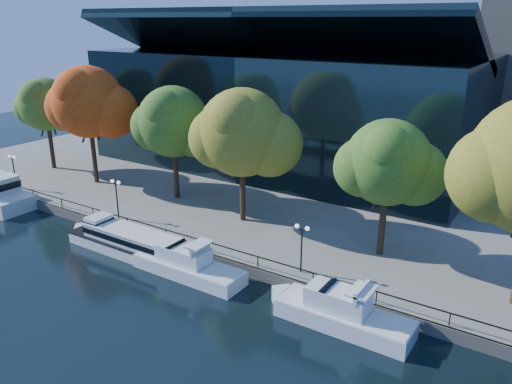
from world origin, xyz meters
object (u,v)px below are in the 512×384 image
Objects in this scene: tour_boat at (127,240)px; tree_3 at (243,135)px; tree_0 at (46,106)px; lamp_1 at (116,190)px; cruiser_far at (338,311)px; tree_2 at (174,124)px; cruiser_near at (184,263)px; tree_4 at (389,165)px; lamp_2 at (302,238)px; tree_1 at (89,104)px; lamp_0 at (13,164)px.

tree_3 reaches higher than tour_boat.
tree_0 is 2.99× the size of lamp_1.
tree_0 is at bearing 166.23° from cruiser_far.
tour_boat is 1.16× the size of tree_2.
tree_0 is (-33.21, 11.71, 8.45)m from cruiser_near.
tree_4 is at bearing -3.17° from tree_2.
tree_0 reaches higher than tour_boat.
tree_2 is 9.69m from lamp_1.
lamp_2 is at bearing 12.83° from tour_boat.
tree_0 is at bearing 174.02° from tree_1.
tree_1 is at bearing -174.34° from tree_2.
tree_0 reaches higher than cruiser_near.
tree_0 is at bearing 178.54° from tree_4.
tree_2 reaches higher than lamp_0.
tree_3 is 13.18m from lamp_2.
tree_0 is 23.09m from lamp_1.
lamp_1 and lamp_2 have the same top height.
tree_2 is at bearing 83.25° from lamp_1.
cruiser_near is at bearing -179.05° from cruiser_far.
lamp_0 is 1.00× the size of lamp_1.
tree_1 is (-16.23, 10.35, 9.53)m from tour_boat.
cruiser_far is 13.00m from tree_4.
lamp_1 is (11.20, -6.73, -6.71)m from tree_1.
tour_boat is at bearing -23.57° from tree_0.
tree_4 is (46.27, -1.18, -0.45)m from tree_0.
tour_boat is 1.31× the size of cruiser_near.
tree_1 is at bearing 179.37° from tree_3.
tree_4 is at bearing 56.88° from lamp_2.
cruiser_far is 2.65× the size of lamp_1.
tree_3 is at bearing 59.46° from tour_boat.
lamp_0 is 38.50m from lamp_2.
tree_3 is 3.26× the size of lamp_1.
cruiser_far is 19.97m from tree_3.
tree_2 is at bearing 171.80° from tree_3.
tree_4 is at bearing 26.81° from tour_boat.
lamp_2 is at bearing -123.12° from tree_4.
cruiser_near is at bearing -7.58° from lamp_0.
lamp_0 is (-43.40, 3.73, 2.88)m from cruiser_far.
lamp_2 is at bearing 24.28° from cruiser_near.
tree_1 reaches higher than cruiser_far.
tree_3 is 3.26× the size of lamp_0.
tour_boat is at bearing -32.52° from tree_1.
lamp_0 is (-42.80, -6.58, -5.01)m from tree_4.
cruiser_far is (13.67, 0.23, 0.11)m from cruiser_near.
tree_4 is 2.90× the size of lamp_2.
lamp_0 is (-28.57, -6.48, -5.75)m from tree_3.
tree_0 reaches higher than lamp_1.
lamp_1 is 20.93m from lamp_2.
tree_1 reaches higher than lamp_1.
cruiser_far is 48.98m from tree_0.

